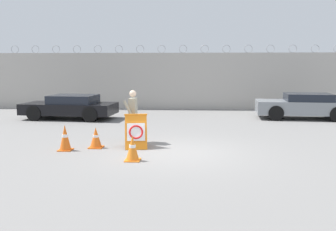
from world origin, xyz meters
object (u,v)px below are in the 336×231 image
Objects in this scene: barricade_sign at (136,131)px; security_guard at (133,113)px; parked_car_far_side at (304,106)px; traffic_cone_near at (65,138)px; traffic_cone_far at (96,138)px; traffic_cone_mid at (132,148)px; parked_car_front_coupe at (70,106)px.

security_guard is at bearing 96.12° from barricade_sign.
security_guard reaches higher than parked_car_far_side.
barricade_sign is 0.24× the size of parked_car_far_side.
barricade_sign is at bearing 48.59° from parked_car_far_side.
traffic_cone_far is (0.85, 0.42, -0.07)m from traffic_cone_near.
security_guard is 9.59m from parked_car_far_side.
barricade_sign is 1.66× the size of traffic_cone_far.
traffic_cone_mid is at bearing -26.41° from traffic_cone_near.
traffic_cone_near is 1.13× the size of traffic_cone_mid.
traffic_cone_near is at bearing 43.41° from parked_car_far_side.
traffic_cone_mid is 1.08× the size of traffic_cone_far.
traffic_cone_far is at bearing -46.97° from security_guard.
security_guard is at bearing 39.86° from traffic_cone_far.
parked_car_front_coupe reaches higher than traffic_cone_far.
parked_car_front_coupe is (-1.98, 6.67, 0.21)m from traffic_cone_near.
traffic_cone_far is at bearing 44.42° from parked_car_far_side.
parked_car_far_side is at bearing 132.31° from security_guard.
traffic_cone_mid is at bearing 11.36° from security_guard.
parked_car_front_coupe is (-4.23, 7.79, 0.26)m from traffic_cone_mid.
barricade_sign reaches higher than traffic_cone_far.
barricade_sign is 0.61× the size of security_guard.
security_guard is 6.64m from parked_car_front_coupe.
security_guard is at bearing 44.33° from parked_car_far_side.
parked_car_far_side is at bearing 34.55° from barricade_sign.
parked_car_front_coupe is at bearing -140.99° from security_guard.
traffic_cone_mid is (0.14, -1.64, -0.19)m from barricade_sign.
barricade_sign reaches higher than traffic_cone_mid.
traffic_cone_mid is at bearing -94.00° from barricade_sign.
security_guard is 2.52× the size of traffic_cone_mid.
security_guard is 2.53m from traffic_cone_mid.
traffic_cone_near is 1.22× the size of traffic_cone_far.
traffic_cone_far is 10.96m from parked_car_far_side.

